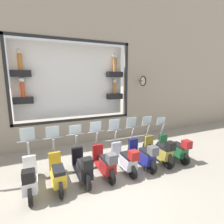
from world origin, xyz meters
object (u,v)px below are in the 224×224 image
(scooter_olive_1, at_px, (160,150))
(scooter_yellow_6, at_px, (58,173))
(scooter_red_4, at_px, (105,162))
(scooter_silver_3, at_px, (125,159))
(scooter_green_0, at_px, (175,148))
(scooter_black_5, at_px, (83,167))
(scooter_navy_2, at_px, (143,154))
(scooter_white_7, at_px, (30,178))

(scooter_olive_1, distance_m, scooter_yellow_6, 3.69)
(scooter_red_4, xyz_separation_m, scooter_yellow_6, (0.06, 1.48, -0.06))
(scooter_silver_3, distance_m, scooter_red_4, 0.74)
(scooter_silver_3, height_order, scooter_yellow_6, scooter_silver_3)
(scooter_yellow_6, bearing_deg, scooter_olive_1, -90.79)
(scooter_green_0, distance_m, scooter_black_5, 3.69)
(scooter_green_0, relative_size, scooter_black_5, 0.99)
(scooter_yellow_6, bearing_deg, scooter_navy_2, -91.16)
(scooter_olive_1, relative_size, scooter_red_4, 1.00)
(scooter_olive_1, distance_m, scooter_black_5, 2.96)
(scooter_green_0, relative_size, scooter_white_7, 1.00)
(scooter_green_0, bearing_deg, scooter_olive_1, 88.53)
(scooter_olive_1, relative_size, scooter_black_5, 1.00)
(scooter_navy_2, bearing_deg, scooter_black_5, 89.91)
(scooter_silver_3, xyz_separation_m, scooter_white_7, (0.01, 2.96, 0.01))
(scooter_olive_1, xyz_separation_m, scooter_black_5, (-0.01, 2.96, -0.01))
(scooter_red_4, bearing_deg, scooter_green_0, -90.25)
(scooter_yellow_6, bearing_deg, scooter_silver_3, -91.71)
(scooter_navy_2, xyz_separation_m, scooter_silver_3, (-0.01, 0.74, -0.01))
(scooter_black_5, bearing_deg, scooter_silver_3, -90.36)
(scooter_olive_1, height_order, scooter_silver_3, scooter_silver_3)
(scooter_silver_3, bearing_deg, scooter_black_5, 89.64)
(scooter_olive_1, distance_m, scooter_navy_2, 0.74)
(scooter_olive_1, xyz_separation_m, scooter_red_4, (-0.01, 2.22, -0.01))
(scooter_navy_2, bearing_deg, scooter_red_4, 89.88)
(scooter_olive_1, xyz_separation_m, scooter_silver_3, (-0.02, 1.48, -0.03))
(scooter_silver_3, distance_m, scooter_yellow_6, 2.22)
(scooter_green_0, height_order, scooter_olive_1, scooter_olive_1)
(scooter_silver_3, relative_size, scooter_black_5, 0.99)
(scooter_black_5, relative_size, scooter_yellow_6, 1.01)
(scooter_navy_2, relative_size, scooter_white_7, 1.00)
(scooter_navy_2, relative_size, scooter_red_4, 1.00)
(scooter_navy_2, height_order, scooter_yellow_6, scooter_navy_2)
(scooter_olive_1, relative_size, scooter_white_7, 1.01)
(scooter_olive_1, height_order, scooter_yellow_6, scooter_yellow_6)
(scooter_navy_2, bearing_deg, scooter_white_7, 90.00)
(scooter_silver_3, bearing_deg, scooter_red_4, 89.30)
(scooter_green_0, distance_m, scooter_white_7, 5.17)
(scooter_olive_1, relative_size, scooter_yellow_6, 1.01)
(scooter_red_4, bearing_deg, scooter_yellow_6, 87.79)
(scooter_navy_2, height_order, scooter_red_4, scooter_navy_2)
(scooter_green_0, distance_m, scooter_olive_1, 0.74)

